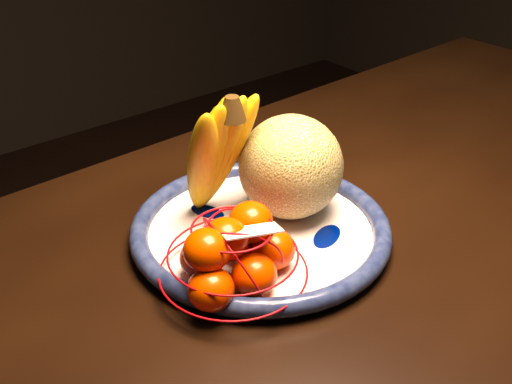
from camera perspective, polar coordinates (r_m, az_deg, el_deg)
dining_table at (r=1.00m, az=14.78°, el=-6.92°), size 1.62×1.00×0.80m
fruit_bowl at (r=0.88m, az=0.41°, el=-3.39°), size 0.36×0.36×0.03m
cantaloupe at (r=0.88m, az=3.12°, el=2.26°), size 0.15×0.15×0.15m
banana_bunch at (r=0.86m, az=-3.80°, el=3.66°), size 0.14×0.13×0.21m
mandarin_bag at (r=0.77m, az=-2.04°, el=-5.48°), size 0.19×0.19×0.12m
price_tag at (r=0.74m, az=-0.43°, el=-3.49°), size 0.08×0.05×0.01m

